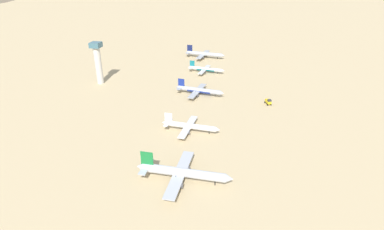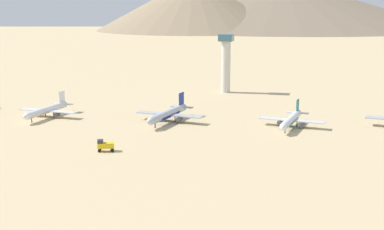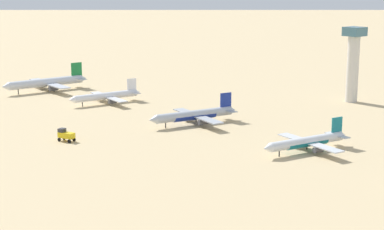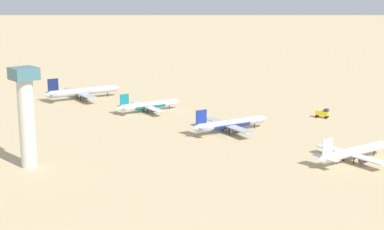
{
  "view_description": "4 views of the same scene",
  "coord_description": "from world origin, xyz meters",
  "px_view_note": "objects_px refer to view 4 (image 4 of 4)",
  "views": [
    {
      "loc": [
        30.94,
        -191.02,
        80.19
      ],
      "look_at": [
        2.05,
        -42.29,
        6.22
      ],
      "focal_mm": 29.18,
      "sensor_mm": 36.0,
      "label": 1
    },
    {
      "loc": [
        197.89,
        62.25,
        47.21
      ],
      "look_at": [
        7.88,
        13.83,
        5.5
      ],
      "focal_mm": 50.45,
      "sensor_mm": 36.0,
      "label": 2
    },
    {
      "loc": [
        134.41,
        166.98,
        49.49
      ],
      "look_at": [
        5.36,
        8.88,
        5.48
      ],
      "focal_mm": 59.7,
      "sensor_mm": 36.0,
      "label": 3
    },
    {
      "loc": [
        -147.23,
        -150.2,
        54.42
      ],
      "look_at": [
        -3.85,
        21.31,
        3.44
      ],
      "focal_mm": 54.39,
      "sensor_mm": 36.0,
      "label": 4
    }
  ],
  "objects_px": {
    "parked_jet_2": "(230,124)",
    "parked_jet_3": "(149,105)",
    "parked_jet_4": "(82,92)",
    "service_truck": "(323,113)",
    "parked_jet_1": "(352,152)",
    "control_tower": "(26,112)"
  },
  "relations": [
    {
      "from": "parked_jet_3",
      "to": "parked_jet_4",
      "type": "xyz_separation_m",
      "value": [
        -8.02,
        42.85,
        0.79
      ]
    },
    {
      "from": "parked_jet_4",
      "to": "service_truck",
      "type": "xyz_separation_m",
      "value": [
        56.51,
        -98.04,
        -1.69
      ]
    },
    {
      "from": "parked_jet_2",
      "to": "control_tower",
      "type": "height_order",
      "value": "control_tower"
    },
    {
      "from": "parked_jet_4",
      "to": "service_truck",
      "type": "relative_size",
      "value": 6.82
    },
    {
      "from": "control_tower",
      "to": "service_truck",
      "type": "bearing_deg",
      "value": -7.53
    },
    {
      "from": "parked_jet_4",
      "to": "control_tower",
      "type": "xyz_separation_m",
      "value": [
        -64.48,
        -82.05,
        13.13
      ]
    },
    {
      "from": "parked_jet_1",
      "to": "parked_jet_3",
      "type": "relative_size",
      "value": 1.03
    },
    {
      "from": "parked_jet_1",
      "to": "service_truck",
      "type": "xyz_separation_m",
      "value": [
        41.77,
        43.65,
        -1.01
      ]
    },
    {
      "from": "parked_jet_1",
      "to": "parked_jet_3",
      "type": "distance_m",
      "value": 99.07
    },
    {
      "from": "service_truck",
      "to": "control_tower",
      "type": "bearing_deg",
      "value": 172.47
    },
    {
      "from": "parked_jet_2",
      "to": "service_truck",
      "type": "height_order",
      "value": "parked_jet_2"
    },
    {
      "from": "parked_jet_4",
      "to": "parked_jet_1",
      "type": "bearing_deg",
      "value": -84.06
    },
    {
      "from": "parked_jet_3",
      "to": "service_truck",
      "type": "xyz_separation_m",
      "value": [
        48.49,
        -55.19,
        -0.9
      ]
    },
    {
      "from": "parked_jet_4",
      "to": "control_tower",
      "type": "relative_size",
      "value": 1.28
    },
    {
      "from": "parked_jet_2",
      "to": "parked_jet_3",
      "type": "height_order",
      "value": "parked_jet_2"
    },
    {
      "from": "parked_jet_2",
      "to": "parked_jet_4",
      "type": "relative_size",
      "value": 0.89
    },
    {
      "from": "parked_jet_1",
      "to": "parked_jet_4",
      "type": "relative_size",
      "value": 0.82
    },
    {
      "from": "service_truck",
      "to": "parked_jet_3",
      "type": "bearing_deg",
      "value": 131.3
    },
    {
      "from": "parked_jet_1",
      "to": "parked_jet_4",
      "type": "height_order",
      "value": "parked_jet_4"
    },
    {
      "from": "parked_jet_4",
      "to": "control_tower",
      "type": "bearing_deg",
      "value": -128.16
    },
    {
      "from": "parked_jet_4",
      "to": "control_tower",
      "type": "height_order",
      "value": "control_tower"
    },
    {
      "from": "parked_jet_1",
      "to": "parked_jet_3",
      "type": "height_order",
      "value": "parked_jet_1"
    }
  ]
}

